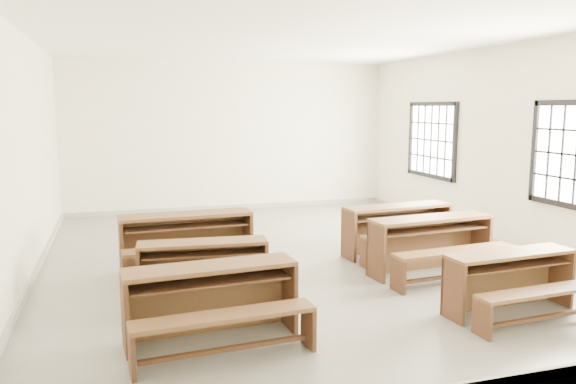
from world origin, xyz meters
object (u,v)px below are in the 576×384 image
object	(u,v)px
desk_set_3	(512,278)
desk_set_4	(433,241)
desk_set_2	(187,238)
desk_set_5	(399,226)
desk_set_0	(213,298)
desk_set_1	(203,266)

from	to	relation	value
desk_set_3	desk_set_4	xyz separation A→B (m)	(-0.05, 1.54, 0.06)
desk_set_2	desk_set_5	size ratio (longest dim) A/B	1.03
desk_set_0	desk_set_2	distance (m)	2.40
desk_set_4	desk_set_1	bearing A→B (deg)	176.63
desk_set_2	desk_set_3	xyz separation A→B (m)	(3.18, -2.62, -0.07)
desk_set_0	desk_set_1	size ratio (longest dim) A/B	1.09
desk_set_4	desk_set_3	bearing A→B (deg)	-92.97
desk_set_2	desk_set_5	xyz separation A→B (m)	(3.17, -0.07, -0.02)
desk_set_0	desk_set_4	distance (m)	3.45
desk_set_2	desk_set_1	bearing A→B (deg)	-90.20
desk_set_4	desk_set_5	bearing A→B (deg)	83.45
desk_set_0	desk_set_2	size ratio (longest dim) A/B	0.94
desk_set_0	desk_set_4	size ratio (longest dim) A/B	0.95
desk_set_1	desk_set_3	xyz separation A→B (m)	(3.14, -1.47, -0.00)
desk_set_3	desk_set_5	xyz separation A→B (m)	(-0.01, 2.55, 0.05)
desk_set_3	desk_set_5	distance (m)	2.55
desk_set_2	desk_set_3	distance (m)	4.12
desk_set_5	desk_set_4	bearing A→B (deg)	-96.71
desk_set_4	desk_set_5	xyz separation A→B (m)	(0.03, 1.01, -0.01)
desk_set_0	desk_set_5	size ratio (longest dim) A/B	0.97
desk_set_4	desk_set_0	bearing A→B (deg)	-162.18
desk_set_0	desk_set_1	distance (m)	1.25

